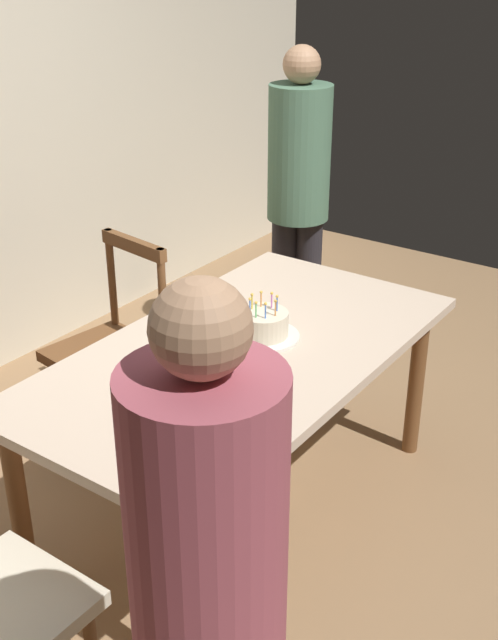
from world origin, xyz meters
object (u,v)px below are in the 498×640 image
Objects in this scene: dining_table at (241,368)px; plate_far_side at (181,341)px; plate_near_celebrant at (206,426)px; person_celebrant at (209,599)px; birthday_cake at (263,326)px; chair_spindle_back at (111,351)px; person_guest at (298,191)px.

plate_far_side is at bearing 112.38° from dining_table.
person_celebrant is at bearing -141.41° from plate_near_celebrant.
chair_spindle_back reaches higher than birthday_cake.
person_guest is at bearing 23.38° from dining_table.
plate_far_side is 1.51m from person_celebrant.
person_guest is (1.27, 0.55, 0.29)m from dining_table.
chair_spindle_back is (0.19, 0.58, -0.30)m from plate_far_side.
chair_spindle_back is (-0.03, 0.82, -0.35)m from birthday_cake.
plate_near_celebrant is 0.13× the size of person_celebrant.
person_guest reaches higher than plate_far_side.
plate_near_celebrant is 0.23× the size of chair_spindle_back.
person_guest is (1.36, 0.33, 0.20)m from plate_far_side.
birthday_cake is at bearing -6.73° from dining_table.
chair_spindle_back is 0.56× the size of person_guest.
birthday_cake is 1.27× the size of plate_far_side.
plate_far_side is (-0.21, 0.23, -0.04)m from birthday_cake.
dining_table is 1.46m from person_celebrant.
plate_near_celebrant and plate_far_side have the same top height.
dining_table is 8.16× the size of plate_far_side.
plate_near_celebrant is 0.13× the size of person_guest.
person_guest is at bearing 28.33° from person_celebrant.
person_celebrant is (-1.33, -0.77, 0.13)m from birthday_cake.
dining_table is at bearing -67.62° from plate_far_side.
plate_far_side is (-0.09, 0.22, 0.09)m from dining_table.
person_celebrant is (-0.71, -0.57, 0.18)m from plate_near_celebrant.
chair_spindle_back is 2.11m from person_celebrant.
dining_table is 1.41m from person_guest.
person_guest is (1.76, 0.77, 0.20)m from plate_near_celebrant.
dining_table is at bearing 173.27° from birthday_cake.
person_celebrant reaches higher than chair_spindle_back.
plate_far_side is at bearing 132.69° from birthday_cake.
person_celebrant is at bearing -151.67° from person_guest.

